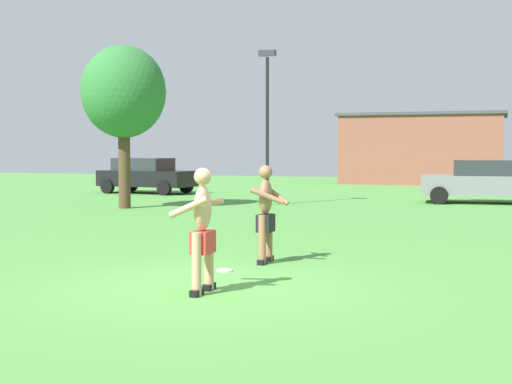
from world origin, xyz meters
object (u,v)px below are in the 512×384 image
at_px(tree_left_field, 124,93).
at_px(player_in_black, 266,211).
at_px(car_black_near_post, 146,175).
at_px(lamp_post, 267,110).
at_px(frisbee, 224,270).
at_px(player_near, 202,227).
at_px(car_gray_mid_lot, 483,181).

bearing_deg(tree_left_field, player_in_black, -48.98).
xyz_separation_m(player_in_black, tree_left_field, (-8.08, 9.29, 2.94)).
xyz_separation_m(car_black_near_post, lamp_post, (7.26, -4.62, 2.53)).
distance_m(frisbee, tree_left_field, 13.44).
bearing_deg(tree_left_field, car_black_near_post, 113.06).
distance_m(player_near, lamp_post, 15.63).
xyz_separation_m(frisbee, car_black_near_post, (-10.90, 17.80, 0.81)).
distance_m(player_near, car_gray_mid_lot, 18.57).
relative_size(player_in_black, frisbee, 6.49).
xyz_separation_m(car_black_near_post, tree_left_field, (3.19, -7.49, 3.02)).
bearing_deg(player_near, frisbee, 101.89).
bearing_deg(lamp_post, player_near, -74.97).
bearing_deg(tree_left_field, lamp_post, 35.18).
bearing_deg(car_gray_mid_lot, frisbee, -102.13).
xyz_separation_m(player_near, car_black_near_post, (-11.26, 19.52, -0.09)).
relative_size(lamp_post, tree_left_field, 1.00).
bearing_deg(car_black_near_post, tree_left_field, -66.94).
relative_size(player_in_black, tree_left_field, 0.31).
bearing_deg(player_near, car_gray_mid_lot, 80.08).
height_order(player_in_black, frisbee, player_in_black).
relative_size(frisbee, car_gray_mid_lot, 0.06).
distance_m(player_in_black, car_gray_mid_lot, 15.87).
height_order(car_gray_mid_lot, tree_left_field, tree_left_field).
height_order(player_near, car_black_near_post, player_near).
bearing_deg(car_gray_mid_lot, tree_left_field, -150.99).
relative_size(car_gray_mid_lot, lamp_post, 0.82).
bearing_deg(car_gray_mid_lot, player_near, -99.92).
distance_m(player_in_black, tree_left_field, 12.66).
height_order(player_near, lamp_post, lamp_post).
relative_size(player_near, tree_left_field, 0.32).
bearing_deg(lamp_post, tree_left_field, -144.82).
distance_m(frisbee, car_gray_mid_lot, 16.96).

